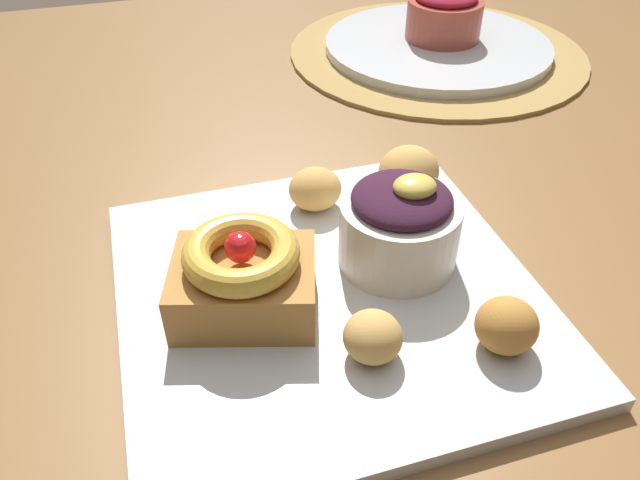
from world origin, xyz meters
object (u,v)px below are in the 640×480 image
Objects in this scene: cake_slice at (243,276)px; berry_ramekin at (400,225)px; front_plate at (328,293)px; fritter_front at (373,337)px; fritter_back at (315,189)px; fritter_middle at (409,172)px; fritter_extra at (507,325)px; back_ramekin at (445,14)px; back_plate at (437,45)px.

berry_ramekin is at bearing 8.11° from cake_slice.
fritter_front is at bearing -83.31° from front_plate.
berry_ramekin is (0.12, 0.02, 0.00)m from cake_slice.
fritter_back is (0.01, 0.16, 0.00)m from fritter_front.
cake_slice is 2.18× the size of fritter_middle.
fritter_front is 0.08m from fritter_extra.
back_ramekin is (0.19, 0.48, 0.02)m from fritter_extra.
fritter_front is at bearing -119.91° from fritter_middle.
fritter_front is at bearing -43.80° from cake_slice.
front_plate is at bearing 96.69° from fritter_front.
back_ramekin reaches higher than fritter_extra.
cake_slice is 2.80× the size of fritter_extra.
cake_slice is at bearing 136.20° from fritter_front.
fritter_back is 0.15× the size of back_plate.
fritter_middle is (0.16, 0.10, -0.01)m from cake_slice.
front_plate is 0.07m from berry_ramekin.
berry_ramekin is at bearing 58.29° from fritter_front.
fritter_front is 0.18m from fritter_middle.
cake_slice reaches higher than back_plate.
back_ramekin is (0.22, 0.38, 0.00)m from berry_ramekin.
fritter_front reaches higher than back_plate.
front_plate is 0.49m from back_ramekin.
front_plate is 0.10m from fritter_back.
fritter_front is 0.16m from fritter_back.
back_plate is at bearing 50.05° from cake_slice.
front_plate is 1.02× the size of back_plate.
fritter_front is 0.40× the size of back_ramekin.
fritter_middle is at bearing -119.63° from back_plate.
fritter_back is at bearing -130.45° from back_plate.
back_plate is 3.03× the size of back_ramekin.
berry_ramekin is 0.31× the size of back_plate.
fritter_middle is 0.34m from back_plate.
fritter_middle reaches higher than fritter_front.
berry_ramekin is 0.09m from fritter_back.
back_plate reaches higher than front_plate.
front_plate is at bearing -124.92° from back_ramekin.
fritter_middle is 1.18× the size of fritter_back.
fritter_extra is 0.14× the size of back_plate.
cake_slice is 1.18× the size of back_ramekin.
back_plate is at bearing 69.45° from fritter_extra.
fritter_extra is (0.07, -0.18, 0.00)m from fritter_back.
front_plate is 3.09× the size of back_ramekin.
front_plate is 7.31× the size of fritter_extra.
fritter_front is (0.07, -0.06, -0.01)m from cake_slice.
berry_ramekin is at bearing 14.21° from front_plate.
back_ramekin is at bearing 40.47° from back_plate.
back_plate is (0.26, 0.46, -0.02)m from fritter_front.
fritter_middle is (0.09, 0.16, 0.01)m from fritter_front.
fritter_extra reaches higher than back_plate.
fritter_front is 0.74× the size of fritter_middle.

